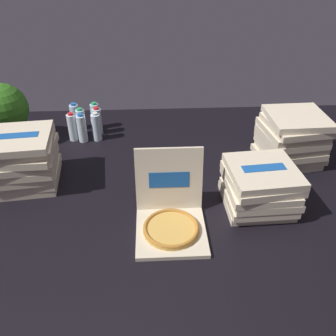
% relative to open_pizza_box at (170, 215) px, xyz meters
% --- Properties ---
extents(ground_plane, '(3.20, 2.40, 0.02)m').
position_rel_open_pizza_box_xyz_m(ground_plane, '(0.01, 0.22, -0.08)').
color(ground_plane, black).
extents(open_pizza_box, '(0.34, 0.40, 0.36)m').
position_rel_open_pizza_box_xyz_m(open_pizza_box, '(0.00, 0.00, 0.00)').
color(open_pizza_box, beige).
rests_on(open_pizza_box, ground_plane).
extents(pizza_stack_left_far, '(0.40, 0.40, 0.33)m').
position_rel_open_pizza_box_xyz_m(pizza_stack_left_far, '(-0.81, 0.41, 0.09)').
color(pizza_stack_left_far, beige).
rests_on(pizza_stack_left_far, ground_plane).
extents(pizza_stack_right_near, '(0.38, 0.39, 0.25)m').
position_rel_open_pizza_box_xyz_m(pizza_stack_right_near, '(0.48, 0.14, 0.05)').
color(pizza_stack_right_near, beige).
rests_on(pizza_stack_right_near, ground_plane).
extents(pizza_stack_right_far, '(0.41, 0.41, 0.32)m').
position_rel_open_pizza_box_xyz_m(pizza_stack_right_far, '(0.80, 0.58, 0.09)').
color(pizza_stack_right_far, beige).
rests_on(pizza_stack_right_far, ground_plane).
extents(water_bottle_0, '(0.06, 0.06, 0.21)m').
position_rel_open_pizza_box_xyz_m(water_bottle_0, '(-0.59, 1.00, 0.03)').
color(water_bottle_0, silver).
rests_on(water_bottle_0, ground_plane).
extents(water_bottle_1, '(0.06, 0.06, 0.21)m').
position_rel_open_pizza_box_xyz_m(water_bottle_1, '(-0.64, 0.93, 0.03)').
color(water_bottle_1, white).
rests_on(water_bottle_1, ground_plane).
extents(water_bottle_2, '(0.06, 0.06, 0.21)m').
position_rel_open_pizza_box_xyz_m(water_bottle_2, '(-0.65, 1.09, 0.03)').
color(water_bottle_2, silver).
rests_on(water_bottle_2, ground_plane).
extents(water_bottle_3, '(0.06, 0.06, 0.21)m').
position_rel_open_pizza_box_xyz_m(water_bottle_3, '(-0.57, 0.90, 0.03)').
color(water_bottle_3, white).
rests_on(water_bottle_3, ground_plane).
extents(water_bottle_4, '(0.06, 0.06, 0.21)m').
position_rel_open_pizza_box_xyz_m(water_bottle_4, '(-0.47, 1.01, 0.03)').
color(water_bottle_4, silver).
rests_on(water_bottle_4, ground_plane).
extents(water_bottle_5, '(0.06, 0.06, 0.21)m').
position_rel_open_pizza_box_xyz_m(water_bottle_5, '(-0.50, 1.09, 0.03)').
color(water_bottle_5, silver).
rests_on(water_bottle_5, ground_plane).
extents(water_bottle_6, '(0.06, 0.06, 0.21)m').
position_rel_open_pizza_box_xyz_m(water_bottle_6, '(-0.47, 0.92, 0.03)').
color(water_bottle_6, silver).
rests_on(water_bottle_6, ground_plane).
extents(potted_plant, '(0.34, 0.34, 0.43)m').
position_rel_open_pizza_box_xyz_m(potted_plant, '(-1.08, 0.91, 0.17)').
color(potted_plant, '#513323').
rests_on(potted_plant, ground_plane).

